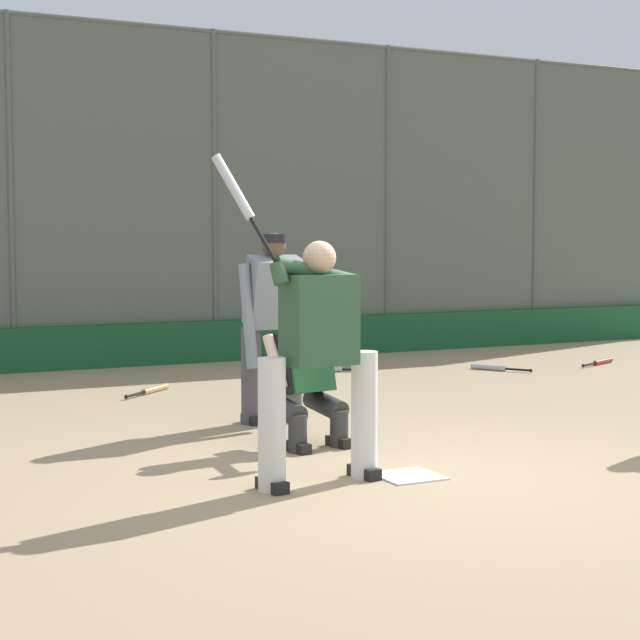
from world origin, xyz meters
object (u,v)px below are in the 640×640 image
Objects in this scene: spare_bat_near_backstop at (328,369)px; spare_bat_third_base_side at (493,368)px; batter_at_plate at (318,352)px; spare_bat_by_padding at (152,390)px; catcher_behind_plate at (308,373)px; spare_bat_first_base_side at (601,362)px; umpire_home at (274,321)px.

spare_bat_third_base_side is at bearing -168.77° from spare_bat_near_backstop.
spare_bat_near_backstop is at bearing -123.53° from batter_at_plate.
spare_bat_near_backstop is at bearing -25.72° from spare_bat_by_padding.
catcher_behind_plate is 1.44× the size of spare_bat_first_base_side.
spare_bat_third_base_side is (-4.07, -2.28, -0.90)m from umpire_home.
umpire_home is 2.36× the size of spare_bat_near_backstop.
spare_bat_by_padding is at bearing 59.43° from spare_bat_third_base_side.
catcher_behind_plate is 0.67× the size of umpire_home.
umpire_home is at bearing -122.61° from spare_bat_by_padding.
spare_bat_by_padding is at bearing -77.96° from umpire_home.
catcher_behind_plate reaches higher than spare_bat_near_backstop.
spare_bat_first_base_side is (-3.60, 0.94, 0.00)m from spare_bat_near_backstop.
catcher_behind_plate is 1.59× the size of spare_bat_near_backstop.
spare_bat_by_padding is at bearing -99.64° from batter_at_plate.
spare_bat_by_padding is 4.49m from spare_bat_third_base_side.
batter_at_plate is 2.79× the size of spare_bat_first_base_side.
spare_bat_third_base_side is at bearing -43.32° from spare_bat_by_padding.
batter_at_plate is 1.37m from catcher_behind_plate.
spare_bat_near_backstop and spare_bat_third_base_side have the same top height.
spare_bat_near_backstop is 1.09× the size of spare_bat_by_padding.
spare_bat_near_backstop is 0.91× the size of spare_bat_first_base_side.
spare_bat_first_base_side is (-1.66, 0.11, 0.00)m from spare_bat_third_base_side.
spare_bat_by_padding is 0.91× the size of spare_bat_third_base_side.
spare_bat_first_base_side is (-5.94, -3.29, -0.57)m from catcher_behind_plate.
spare_bat_by_padding and spare_bat_third_base_side have the same top height.
batter_at_plate is 4.76m from spare_bat_by_padding.
catcher_behind_plate is (-0.52, -1.23, -0.31)m from batter_at_plate.
spare_bat_by_padding is at bearing -93.71° from catcher_behind_plate.
batter_at_plate reaches higher than spare_bat_first_base_side.
catcher_behind_plate is at bearing -129.24° from spare_bat_by_padding.
spare_bat_near_backstop is at bearing -122.72° from umpire_home.
umpire_home is 6.20m from spare_bat_first_base_side.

